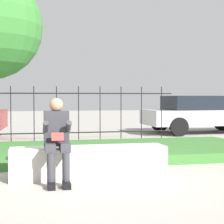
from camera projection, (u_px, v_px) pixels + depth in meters
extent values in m
plane|color=#A8A399|center=(94.00, 177.00, 6.17)|extent=(60.00, 60.00, 0.00)
cube|color=beige|center=(89.00, 162.00, 6.14)|extent=(2.54, 0.54, 0.50)
cube|color=#9B978F|center=(89.00, 174.00, 6.15)|extent=(2.43, 0.50, 0.08)
cube|color=black|center=(51.00, 186.00, 5.35)|extent=(0.11, 0.26, 0.09)
cylinder|color=#38383D|center=(51.00, 168.00, 5.40)|extent=(0.11, 0.11, 0.41)
cube|color=#38383D|center=(50.00, 147.00, 5.60)|extent=(0.15, 0.42, 0.13)
cube|color=black|center=(67.00, 185.00, 5.40)|extent=(0.11, 0.26, 0.09)
cylinder|color=#38383D|center=(66.00, 167.00, 5.45)|extent=(0.11, 0.11, 0.41)
cube|color=#38383D|center=(65.00, 147.00, 5.64)|extent=(0.15, 0.42, 0.13)
cube|color=#333338|center=(56.00, 128.00, 5.81)|extent=(0.38, 0.24, 0.54)
sphere|color=tan|center=(56.00, 105.00, 5.78)|extent=(0.21, 0.21, 0.21)
cylinder|color=#333338|center=(46.00, 128.00, 5.62)|extent=(0.08, 0.29, 0.24)
cylinder|color=#333338|center=(68.00, 128.00, 5.69)|extent=(0.08, 0.29, 0.24)
cube|color=#B2332D|center=(58.00, 137.00, 5.57)|extent=(0.18, 0.09, 0.13)
cube|color=#3D7533|center=(77.00, 152.00, 8.27)|extent=(8.10, 2.92, 0.20)
cylinder|color=black|center=(68.00, 133.00, 10.40)|extent=(6.10, 0.03, 0.03)
cylinder|color=black|center=(68.00, 93.00, 10.35)|extent=(6.10, 0.03, 0.03)
cylinder|color=black|center=(11.00, 116.00, 10.05)|extent=(0.02, 0.02, 1.61)
cylinder|color=black|center=(34.00, 116.00, 10.18)|extent=(0.02, 0.02, 1.61)
cylinder|color=black|center=(57.00, 116.00, 10.31)|extent=(0.02, 0.02, 1.61)
cylinder|color=black|center=(79.00, 115.00, 10.44)|extent=(0.02, 0.02, 1.61)
cylinder|color=black|center=(100.00, 115.00, 10.57)|extent=(0.02, 0.02, 1.61)
cylinder|color=black|center=(121.00, 115.00, 10.70)|extent=(0.02, 0.02, 1.61)
cylinder|color=black|center=(141.00, 115.00, 10.83)|extent=(0.02, 0.02, 1.61)
cylinder|color=black|center=(161.00, 114.00, 10.96)|extent=(0.02, 0.02, 1.61)
cube|color=#B7B7BC|center=(202.00, 117.00, 13.69)|extent=(4.25, 1.92, 0.54)
cube|color=black|center=(198.00, 103.00, 13.63)|extent=(2.35, 1.67, 0.51)
cylinder|color=black|center=(222.00, 122.00, 14.88)|extent=(0.64, 0.21, 0.64)
cylinder|color=black|center=(179.00, 127.00, 12.52)|extent=(0.64, 0.21, 0.64)
cylinder|color=black|center=(160.00, 123.00, 14.28)|extent=(0.64, 0.21, 0.64)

